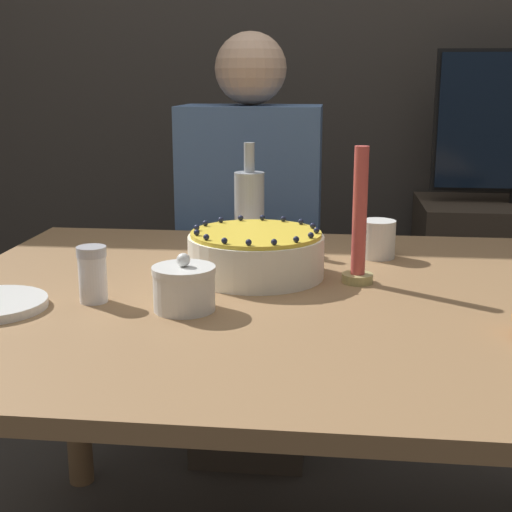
% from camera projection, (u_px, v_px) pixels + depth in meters
% --- Properties ---
extents(wall_behind, '(8.00, 0.05, 2.60)m').
position_uv_depth(wall_behind, '(318.00, 30.00, 2.56)').
color(wall_behind, '#38332D').
rests_on(wall_behind, ground_plane).
extents(dining_table, '(1.38, 1.09, 0.74)m').
position_uv_depth(dining_table, '(289.00, 344.00, 1.38)').
color(dining_table, '#936D47').
rests_on(dining_table, ground_plane).
extents(cake, '(0.28, 0.28, 0.11)m').
position_uv_depth(cake, '(256.00, 254.00, 1.46)').
color(cake, white).
rests_on(cake, dining_table).
extents(sugar_bowl, '(0.11, 0.11, 0.10)m').
position_uv_depth(sugar_bowl, '(184.00, 288.00, 1.24)').
color(sugar_bowl, white).
rests_on(sugar_bowl, dining_table).
extents(sugar_shaker, '(0.05, 0.05, 0.10)m').
position_uv_depth(sugar_shaker, '(93.00, 274.00, 1.29)').
color(sugar_shaker, white).
rests_on(sugar_shaker, dining_table).
extents(candle, '(0.06, 0.06, 0.27)m').
position_uv_depth(candle, '(359.00, 229.00, 1.40)').
color(candle, tan).
rests_on(candle, dining_table).
extents(bottle, '(0.07, 0.07, 0.25)m').
position_uv_depth(bottle, '(249.00, 207.00, 1.71)').
color(bottle, '#B2B7BC').
rests_on(bottle, dining_table).
extents(cup, '(0.08, 0.08, 0.09)m').
position_uv_depth(cup, '(378.00, 239.00, 1.61)').
color(cup, white).
rests_on(cup, dining_table).
extents(person_man_blue_shirt, '(0.40, 0.34, 1.26)m').
position_uv_depth(person_man_blue_shirt, '(251.00, 279.00, 2.13)').
color(person_man_blue_shirt, '#473D33').
rests_on(person_man_blue_shirt, ground_plane).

